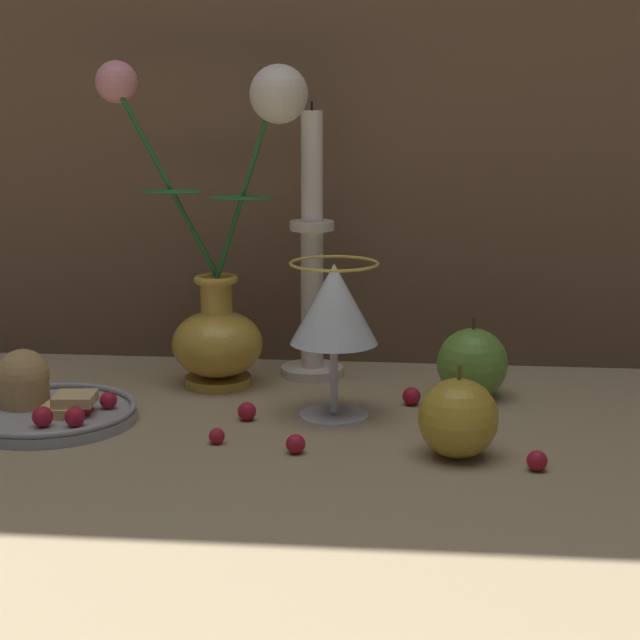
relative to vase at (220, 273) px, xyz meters
name	(u,v)px	position (x,y,z in m)	size (l,w,h in m)	color
ground_plane	(264,421)	(0.06, -0.12, -0.12)	(2.40, 2.40, 0.00)	#9E8966
vase	(220,273)	(0.00, 0.00, 0.00)	(0.22, 0.10, 0.35)	gold
plate_with_pastries	(43,403)	(-0.15, -0.14, -0.11)	(0.17, 0.17, 0.07)	#A3A3A8
wine_glass	(334,309)	(0.13, -0.10, -0.02)	(0.09, 0.09, 0.15)	silver
candlestick	(312,270)	(0.09, 0.05, 0.00)	(0.07, 0.07, 0.30)	silver
apple_beside_vase	(458,418)	(0.25, -0.21, -0.09)	(0.07, 0.07, 0.08)	#B2932D
apple_near_glass	(472,364)	(0.27, -0.02, -0.09)	(0.07, 0.07, 0.09)	#669938
berry_near_plate	(296,444)	(0.11, -0.21, -0.11)	(0.02, 0.02, 0.02)	#AD192D
berry_front_center	(248,410)	(0.05, -0.12, -0.11)	(0.02, 0.02, 0.02)	#AD192D
berry_by_glass_stem	(537,461)	(0.32, -0.23, -0.11)	(0.02, 0.02, 0.02)	#AD192D
berry_under_candlestick	(411,396)	(0.21, -0.06, -0.11)	(0.02, 0.02, 0.02)	#AD192D
berry_far_right	(217,436)	(0.03, -0.19, -0.12)	(0.01, 0.01, 0.01)	#AD192D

